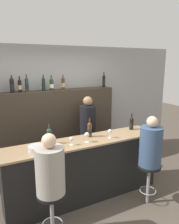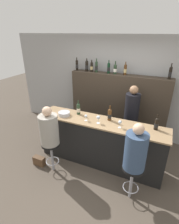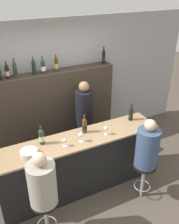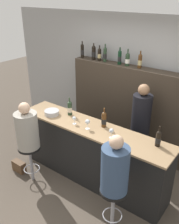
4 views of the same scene
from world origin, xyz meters
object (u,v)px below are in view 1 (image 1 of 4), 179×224
wine_bottle_counter_0 (49,136)px  wine_bottle_backbar_4 (43,84)px  wine_glass_2 (110,132)px  bar_stool_right (149,174)px  wine_bottle_backbar_6 (63,83)px  bartender (88,138)px  wine_bottle_backbar_5 (52,84)px  wine_bottle_backbar_7 (104,81)px  wine_bottle_counter_1 (90,129)px  bar_stool_left (52,203)px  metal_bowl (37,148)px  guest_seated_right (151,145)px  wine_bottle_backbar_1 (12,85)px  wine_glass_1 (87,135)px  wine_bottle_backbar_3 (27,84)px  guest_seated_left (50,169)px  wine_glass_0 (71,139)px  wine_bottle_counter_2 (131,123)px  wine_bottle_backbar_2 (20,86)px

wine_bottle_counter_0 → wine_bottle_backbar_4: bearing=76.6°
wine_glass_2 → bar_stool_right: (0.40, -0.54, -0.61)m
wine_bottle_backbar_6 → bartender: (0.33, -0.46, -1.09)m
wine_bottle_backbar_5 → wine_bottle_backbar_7: 1.23m
wine_bottle_counter_1 → bar_stool_left: (-0.94, -0.75, -0.63)m
wine_bottle_backbar_6 → wine_bottle_backbar_7: size_ratio=0.89×
wine_bottle_counter_1 → metal_bowl: 0.97m
wine_bottle_backbar_6 → guest_seated_right: size_ratio=0.38×
wine_bottle_backbar_1 → wine_glass_1: (0.87, -1.34, -0.70)m
guest_seated_right → bartender: bearing=104.3°
bartender → wine_bottle_backbar_4: bearing=148.4°
wine_bottle_backbar_3 → guest_seated_right: 2.51m
wine_bottle_counter_0 → wine_glass_1: 0.58m
wine_bottle_backbar_3 → guest_seated_left: (-0.18, -1.88, -0.85)m
wine_bottle_backbar_1 → wine_glass_0: size_ratio=2.47×
wine_bottle_backbar_4 → wine_bottle_backbar_6: wine_bottle_backbar_4 is taller
wine_bottle_backbar_7 → bar_stool_right: size_ratio=0.51×
metal_bowl → wine_bottle_counter_1: bearing=11.2°
wine_bottle_backbar_5 → metal_bowl: size_ratio=1.21×
metal_bowl → bar_stool_left: bearing=-88.8°
wine_bottle_backbar_3 → bar_stool_right: size_ratio=0.50×
wine_bottle_counter_2 → wine_glass_0: (-1.31, -0.21, -0.03)m
wine_bottle_counter_2 → metal_bowl: bearing=-174.2°
wine_bottle_backbar_4 → wine_bottle_counter_1: bearing=-68.9°
metal_bowl → bar_stool_left: size_ratio=0.37×
wine_bottle_backbar_1 → wine_glass_2: size_ratio=2.14×
wine_bottle_counter_2 → guest_seated_left: bearing=-157.6°
bar_stool_left → bar_stool_right: 1.61m
wine_bottle_backbar_2 → metal_bowl: wine_bottle_backbar_2 is taller
guest_seated_left → guest_seated_right: guest_seated_right is taller
wine_bottle_counter_0 → wine_bottle_backbar_7: bearing=34.1°
bartender → wine_bottle_counter_1: bearing=-115.0°
wine_bottle_backbar_1 → wine_bottle_backbar_2: (0.14, 0.00, -0.02)m
wine_glass_0 → bartender: bartender is taller
wine_bottle_counter_1 → wine_glass_1: 0.26m
wine_bottle_counter_0 → wine_bottle_counter_1: size_ratio=0.98×
wine_bottle_backbar_1 → wine_bottle_backbar_4: (0.59, 0.00, -0.01)m
wine_bottle_counter_1 → wine_bottle_counter_2: size_ratio=1.04×
wine_bottle_counter_1 → wine_bottle_backbar_6: size_ratio=1.05×
wine_glass_0 → bartender: 1.20m
wine_bottle_counter_2 → wine_bottle_backbar_7: bearing=86.4°
wine_bottle_backbar_6 → guest_seated_left: wine_bottle_backbar_6 is taller
guest_seated_left → guest_seated_right: bearing=-0.0°
wine_bottle_counter_1 → guest_seated_right: guest_seated_right is taller
wine_bottle_backbar_5 → wine_glass_2: wine_bottle_backbar_5 is taller
wine_glass_1 → wine_glass_2: size_ratio=1.07×
wine_bottle_backbar_6 → wine_bottle_backbar_4: bearing=180.0°
wine_bottle_backbar_2 → wine_glass_0: bearing=-70.8°
guest_seated_right → bartender: 1.49m
bar_stool_left → bar_stool_right: same height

